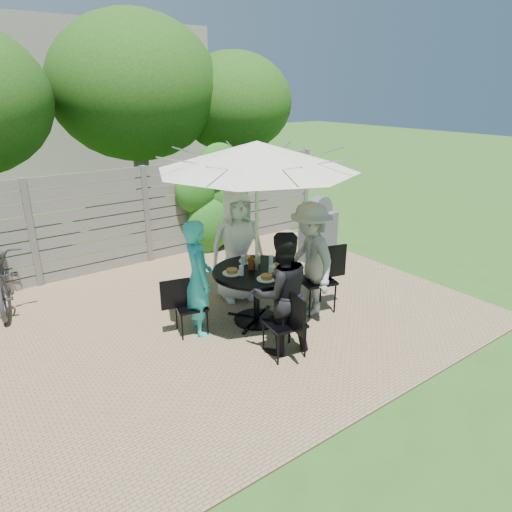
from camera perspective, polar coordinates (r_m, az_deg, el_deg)
backyard_envelope at (r=15.57m, az=-24.89°, el=16.45°), size 60.00×60.00×5.00m
patio_table at (r=6.42m, az=0.08°, el=-3.75°), size 1.49×1.49×0.80m
umbrella at (r=5.92m, az=0.09°, el=12.42°), size 3.22×3.22×2.55m
chair_back at (r=7.38m, az=-2.62°, el=-3.04°), size 0.52×0.65×0.85m
person_back at (r=7.03m, az=-2.36°, el=1.25°), size 0.98×0.77×1.76m
chair_left at (r=6.31m, az=-8.18°, el=-7.56°), size 0.63×0.49×0.83m
person_left at (r=6.10m, az=-7.21°, el=-2.78°), size 0.52×0.66×1.60m
chair_front at (r=5.76m, az=3.62°, el=-9.95°), size 0.51×0.70×0.92m
person_front at (r=5.63m, az=3.15°, el=-4.73°), size 0.91×0.79×1.60m
chair_right at (r=6.91m, az=7.60°, el=-4.47°), size 0.77×0.59×1.00m
person_right at (r=6.64m, az=6.78°, el=-0.41°), size 0.89×1.22×1.69m
plate_back at (r=6.63m, az=-1.04°, el=-0.46°), size 0.26×0.26×0.06m
plate_left at (r=6.21m, az=-3.02°, el=-1.98°), size 0.26×0.26×0.06m
plate_front at (r=6.01m, az=1.32°, el=-2.73°), size 0.26×0.26×0.06m
plate_right at (r=6.45m, az=3.07°, el=-1.11°), size 0.26×0.26×0.06m
plate_extra at (r=6.13m, az=2.67°, el=-2.29°), size 0.24×0.24×0.06m
glass_back at (r=6.50m, az=-1.61°, el=-0.49°), size 0.07×0.07×0.14m
glass_left at (r=6.13m, az=-1.83°, el=-1.81°), size 0.07×0.07×0.14m
glass_front at (r=6.12m, az=1.88°, el=-1.86°), size 0.07×0.07×0.14m
glass_right at (r=6.49m, az=1.89°, el=-0.53°), size 0.07×0.07×0.14m
syrup_jug at (r=6.32m, az=-0.59°, el=-0.99°), size 0.09×0.09×0.16m
coffee_cup at (r=6.53m, az=0.20°, el=-0.46°), size 0.08×0.08×0.12m
bicycle at (r=7.99m, az=-29.29°, el=-1.78°), size 0.99×2.08×1.05m
bbq_grill at (r=8.82m, az=7.77°, el=3.01°), size 0.70×0.59×1.27m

